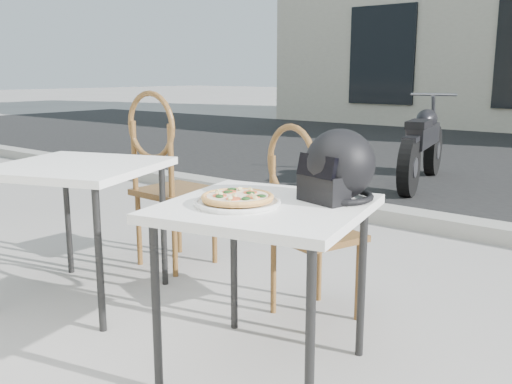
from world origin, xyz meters
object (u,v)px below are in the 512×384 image
Objects in this scene: cafe_table_side at (78,176)px; motorcycle at (423,146)px; pizza at (237,197)px; helmet at (338,169)px; plate at (237,203)px; cafe_table_main at (266,219)px; cafe_chair_side at (165,171)px; cafe_chair_main at (305,213)px.

motorcycle is (0.12, 4.23, -0.24)m from cafe_table_side.
helmet is (0.25, 0.32, 0.09)m from pizza.
cafe_table_side is (-1.18, 0.10, -0.04)m from plate.
plate is at bearing -88.57° from motorcycle.
plate is at bearing -124.53° from cafe_table_main.
pizza is 1.42m from cafe_chair_side.
motorcycle is (-0.96, 3.71, -0.11)m from cafe_chair_main.
cafe_table_side is 0.64m from cafe_chair_side.
cafe_table_main is at bearing -0.25° from cafe_table_side.
cafe_chair_main is (-0.10, 0.61, -0.18)m from plate.
cafe_chair_side is 3.60m from motorcycle.
cafe_table_side is (-1.43, -0.22, -0.16)m from helmet.
helmet is at bearing -84.29° from motorcycle.
helmet is at bearing 52.63° from pizza.
cafe_chair_side is at bearing 177.95° from helmet.
cafe_table_side is 4.24m from motorcycle.
cafe_chair_main is 0.50× the size of motorcycle.
cafe_table_main is 0.15m from pizza.
cafe_table_side is at bearing -157.33° from helmet.
helmet is at bearing 165.87° from cafe_chair_side.
cafe_chair_side is (-1.27, 0.64, -0.03)m from cafe_table_main.
cafe_table_side is at bearing 179.75° from cafe_table_main.
motorcycle is at bearing 103.74° from pizza.
pizza is at bearing -4.72° from cafe_table_side.
cafe_table_main is at bearing 55.44° from pizza.
cafe_chair_side is (-1.21, 0.73, -0.13)m from pizza.
pizza is 0.29× the size of cafe_chair_main.
pizza is 0.41m from helmet.
plate is 0.38× the size of cafe_chair_side.
cafe_table_side is (-1.18, 0.10, -0.07)m from pizza.
plate is 0.21× the size of motorcycle.
cafe_chair_main is at bearing 153.39° from helmet.
cafe_chair_side is at bearing 92.38° from cafe_table_side.
cafe_chair_side is (-0.03, 0.64, -0.06)m from cafe_table_side.
pizza is 4.46m from motorcycle.
pizza is at bearing 116.73° from cafe_chair_main.
cafe_chair_side is (-1.11, 0.12, 0.07)m from cafe_chair_main.
cafe_table_main is at bearing 55.47° from plate.
cafe_table_main is 0.13m from plate.
pizza is 0.84× the size of helmet.
plate is 4.46m from motorcycle.
plate is 1.21× the size of helmet.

